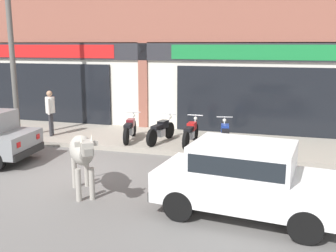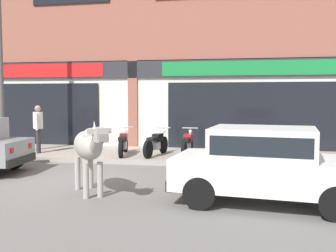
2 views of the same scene
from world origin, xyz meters
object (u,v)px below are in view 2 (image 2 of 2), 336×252
car_1 (266,162)px  utility_pole (0,58)px  cow (89,146)px  motorcycle_1 (156,144)px  pedestrian (38,124)px  motorcycle_2 (187,144)px  motorcycle_3 (222,146)px  motorcycle_0 (123,143)px

car_1 → utility_pole: utility_pole is taller
utility_pole → cow: bearing=-40.0°
motorcycle_1 → pedestrian: (-4.01, -0.19, 0.60)m
utility_pole → motorcycle_2: bearing=6.7°
motorcycle_3 → utility_pole: 7.65m
pedestrian → motorcycle_0: bearing=2.8°
cow → motorcycle_2: size_ratio=1.03×
car_1 → utility_pole: bearing=154.3°
motorcycle_2 → utility_pole: 6.63m
motorcycle_0 → motorcycle_2: 2.10m
cow → motorcycle_1: (0.39, 4.60, -0.48)m
motorcycle_1 → pedestrian: size_ratio=1.12×
cow → motorcycle_3: 5.18m
car_1 → pedestrian: (-7.20, 4.49, 0.31)m
motorcycle_0 → motorcycle_1: same height
motorcycle_2 → cow: bearing=-107.1°
motorcycle_2 → pedestrian: size_ratio=1.13×
cow → utility_pole: utility_pole is taller
motorcycle_3 → utility_pole: size_ratio=0.29×
cow → pedestrian: size_ratio=1.16×
motorcycle_0 → motorcycle_1: bearing=2.3°
car_1 → motorcycle_3: car_1 is taller
utility_pole → motorcycle_3: bearing=5.2°
cow → pedestrian: (-3.63, 4.41, 0.12)m
motorcycle_3 → utility_pole: bearing=-174.8°
pedestrian → utility_pole: size_ratio=0.26×
car_1 → motorcycle_2: bearing=115.1°
cow → motorcycle_2: 4.80m
motorcycle_1 → motorcycle_3: 2.12m
utility_pole → car_1: bearing=-25.7°
car_1 → motorcycle_1: (-3.19, 4.68, -0.28)m
motorcycle_3 → pedestrian: 6.17m
utility_pole → pedestrian: bearing=29.4°
motorcycle_0 → pedestrian: 2.99m
motorcycle_2 → pedestrian: (-5.03, -0.15, 0.60)m
cow → utility_pole: size_ratio=0.30×
pedestrian → utility_pole: bearing=-150.6°
cow → utility_pole: (-4.60, 3.86, 2.26)m
motorcycle_0 → motorcycle_1: (1.08, 0.04, 0.00)m
motorcycle_0 → utility_pole: 4.82m
car_1 → motorcycle_3: size_ratio=2.08×
motorcycle_0 → motorcycle_1: size_ratio=1.00×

